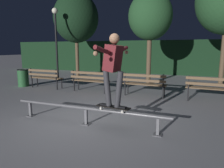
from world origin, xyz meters
TOP-DOWN VIEW (x-y plane):
  - ground_plane at (0.00, 0.00)m, footprint 90.00×90.00m
  - hedge_backdrop at (0.00, 10.35)m, footprint 24.00×1.20m
  - grind_rail at (0.00, -0.28)m, footprint 3.89×0.18m
  - skateboard at (0.67, -0.28)m, footprint 0.80×0.30m
  - skateboarder at (0.67, -0.28)m, footprint 0.63×1.40m
  - park_bench_leftmost at (-3.80, 2.93)m, footprint 1.62×0.48m
  - park_bench_left_center at (-1.58, 2.93)m, footprint 1.62×0.48m
  - park_bench_right_center at (0.65, 2.93)m, footprint 1.62×0.48m
  - park_bench_rightmost at (2.88, 2.93)m, footprint 1.62×0.48m
  - tree_far_left at (-4.72, 7.24)m, footprint 2.82×2.82m
  - tree_behind_benches at (0.27, 5.66)m, footprint 2.06×2.06m
  - lamp_post_left at (-4.74, 5.14)m, footprint 0.32×0.32m
  - trash_can at (-5.08, 2.95)m, footprint 0.52×0.52m

SIDE VIEW (x-z plane):
  - ground_plane at x=0.00m, z-range 0.00..0.00m
  - grind_rail at x=0.00m, z-range 0.11..0.53m
  - trash_can at x=-5.08m, z-range 0.01..0.81m
  - skateboard at x=0.67m, z-range 0.44..0.53m
  - park_bench_leftmost at x=-3.80m, z-range 0.10..0.98m
  - park_bench_left_center at x=-1.58m, z-range 0.10..0.98m
  - park_bench_right_center at x=0.65m, z-range 0.10..0.98m
  - park_bench_rightmost at x=2.88m, z-range 0.10..0.98m
  - hedge_backdrop at x=0.00m, z-range 0.00..2.32m
  - skateboarder at x=0.67m, z-range 0.65..2.20m
  - lamp_post_left at x=-4.74m, z-range 0.53..4.43m
  - tree_behind_benches at x=0.27m, z-range 1.04..5.45m
  - tree_far_left at x=-4.72m, z-range 1.05..6.26m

